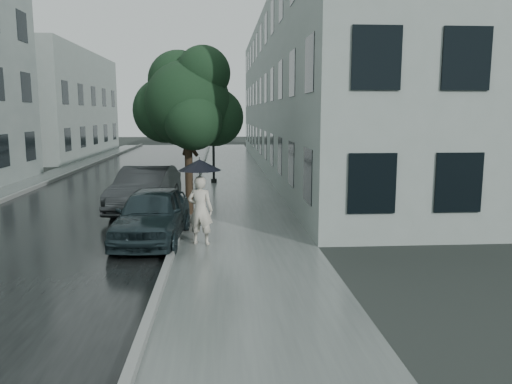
{
  "coord_description": "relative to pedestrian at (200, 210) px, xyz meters",
  "views": [
    {
      "loc": [
        -0.4,
        -10.42,
        3.32
      ],
      "look_at": [
        0.49,
        2.21,
        1.3
      ],
      "focal_mm": 35.0,
      "sensor_mm": 36.0,
      "label": 1
    }
  ],
  "objects": [
    {
      "name": "umbrella",
      "position": [
        -0.0,
        0.01,
        1.15
      ],
      "size": [
        1.44,
        1.44,
        1.29
      ],
      "rotation": [
        0.0,
        0.0,
        0.39
      ],
      "color": "black",
      "rests_on": "ground"
    },
    {
      "name": "sidewalk_far",
      "position": [
        -8.57,
        10.0,
        -0.88
      ],
      "size": [
        1.7,
        60.0,
        0.01
      ],
      "primitive_type": "cube",
      "color": "#4C5451",
      "rests_on": "ground"
    },
    {
      "name": "building_near",
      "position": [
        6.4,
        17.5,
        3.62
      ],
      "size": [
        7.02,
        36.0,
        9.0
      ],
      "color": "gray",
      "rests_on": "ground"
    },
    {
      "name": "car_far",
      "position": [
        -2.05,
        4.6,
        -0.13
      ],
      "size": [
        2.09,
        4.7,
        1.5
      ],
      "primitive_type": "imported",
      "rotation": [
        0.0,
        0.0,
        -0.11
      ],
      "color": "#232628",
      "rests_on": "ground"
    },
    {
      "name": "building_far_b",
      "position": [
        -12.84,
        28.0,
        3.12
      ],
      "size": [
        7.02,
        18.0,
        8.0
      ],
      "color": "gray",
      "rests_on": "ground"
    },
    {
      "name": "asphalt_road",
      "position": [
        -4.14,
        10.0,
        -0.88
      ],
      "size": [
        6.85,
        60.0,
        0.0
      ],
      "primitive_type": "cube",
      "color": "black",
      "rests_on": "ground"
    },
    {
      "name": "ground",
      "position": [
        0.93,
        -2.0,
        -0.88
      ],
      "size": [
        120.0,
        120.0,
        0.0
      ],
      "primitive_type": "plane",
      "color": "black",
      "rests_on": "ground"
    },
    {
      "name": "pedestrian",
      "position": [
        0.0,
        0.0,
        0.0
      ],
      "size": [
        0.72,
        0.56,
        1.75
      ],
      "primitive_type": "imported",
      "rotation": [
        0.0,
        0.0,
        2.9
      ],
      "color": "beige",
      "rests_on": "sidewalk"
    },
    {
      "name": "kerb_near",
      "position": [
        -0.64,
        10.0,
        -0.81
      ],
      "size": [
        0.15,
        60.0,
        0.15
      ],
      "primitive_type": "cube",
      "color": "slate",
      "rests_on": "ground"
    },
    {
      "name": "street_tree",
      "position": [
        -0.52,
        4.0,
        2.76
      ],
      "size": [
        3.62,
        3.29,
        5.41
      ],
      "color": "#332619",
      "rests_on": "ground"
    },
    {
      "name": "lamp_post",
      "position": [
        0.04,
        11.25,
        2.13
      ],
      "size": [
        0.83,
        0.42,
        5.27
      ],
      "rotation": [
        0.0,
        0.0,
        0.22
      ],
      "color": "black",
      "rests_on": "ground"
    },
    {
      "name": "kerb_far",
      "position": [
        -7.64,
        10.0,
        -0.81
      ],
      "size": [
        0.15,
        60.0,
        0.15
      ],
      "primitive_type": "cube",
      "color": "slate",
      "rests_on": "ground"
    },
    {
      "name": "sidewalk",
      "position": [
        1.18,
        10.0,
        -0.88
      ],
      "size": [
        3.5,
        60.0,
        0.01
      ],
      "primitive_type": "cube",
      "color": "slate",
      "rests_on": "ground"
    },
    {
      "name": "car_near",
      "position": [
        -1.27,
        0.48,
        -0.18
      ],
      "size": [
        1.88,
        4.18,
        1.39
      ],
      "primitive_type": "imported",
      "rotation": [
        0.0,
        0.0,
        -0.06
      ],
      "color": "#19262A",
      "rests_on": "ground"
    }
  ]
}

